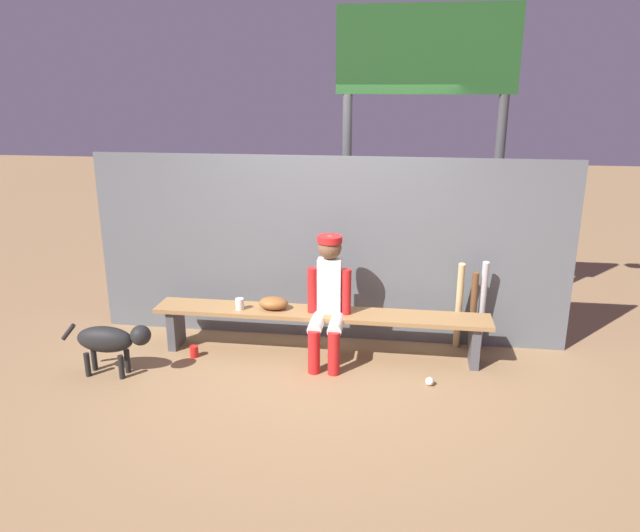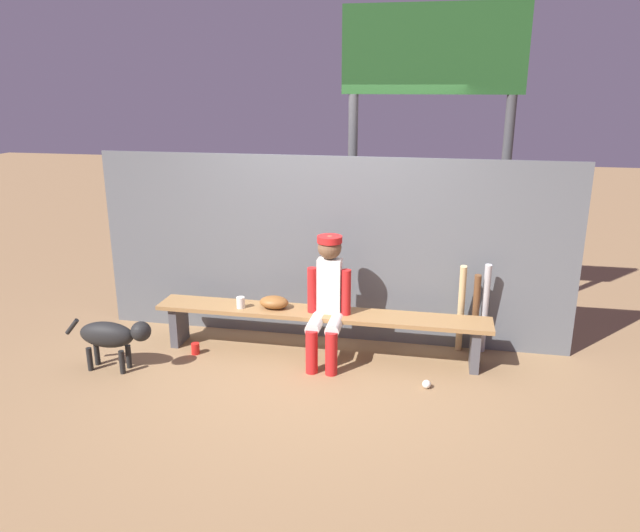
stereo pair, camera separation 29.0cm
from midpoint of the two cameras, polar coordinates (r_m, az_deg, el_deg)
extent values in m
plane|color=olive|center=(5.89, 1.43, -8.38)|extent=(30.00, 30.00, 0.00)
cube|color=#595E63|center=(5.98, 2.24, 1.51)|extent=(4.73, 0.03, 1.85)
cube|color=olive|center=(5.72, 1.46, -4.52)|extent=(3.18, 0.36, 0.04)
cube|color=#4C4C51|center=(6.19, -11.87, -5.38)|extent=(0.08, 0.29, 0.41)
cube|color=#4C4C51|center=(5.76, 15.85, -7.45)|extent=(0.08, 0.29, 0.41)
cube|color=silver|center=(5.61, 2.38, -1.91)|extent=(0.22, 0.13, 0.52)
sphere|color=brown|center=(5.50, 2.43, 1.75)|extent=(0.22, 0.22, 0.22)
cylinder|color=red|center=(5.48, 2.44, 2.53)|extent=(0.23, 0.23, 0.06)
cylinder|color=silver|center=(5.55, 1.11, -5.42)|extent=(0.13, 0.38, 0.13)
cylinder|color=red|center=(5.46, 0.74, -8.13)|extent=(0.11, 0.11, 0.41)
cylinder|color=red|center=(5.63, 0.74, -2.35)|extent=(0.09, 0.09, 0.44)
cylinder|color=silver|center=(5.52, 2.96, -5.55)|extent=(0.13, 0.38, 0.13)
cylinder|color=red|center=(5.43, 2.63, -8.28)|extent=(0.11, 0.11, 0.41)
cylinder|color=red|center=(5.58, 3.97, -2.56)|extent=(0.09, 0.09, 0.44)
ellipsoid|color=brown|center=(5.78, -2.94, -3.46)|extent=(0.28, 0.20, 0.12)
cylinder|color=tan|center=(5.93, 14.56, -3.98)|extent=(0.08, 0.23, 0.91)
cylinder|color=brown|center=(5.96, 15.86, -4.45)|extent=(0.09, 0.16, 0.82)
cylinder|color=#B7B7BC|center=(5.98, 16.67, -3.93)|extent=(0.07, 0.18, 0.92)
sphere|color=white|center=(5.38, 11.60, -10.91)|extent=(0.07, 0.07, 0.07)
cylinder|color=red|center=(5.97, -10.33, -7.70)|extent=(0.08, 0.08, 0.11)
cylinder|color=silver|center=(5.81, -6.09, -3.47)|extent=(0.08, 0.08, 0.11)
cylinder|color=#3F3F42|center=(6.56, 4.30, 5.33)|extent=(0.10, 0.10, 2.41)
cylinder|color=#3F3F42|center=(6.56, 18.02, 4.55)|extent=(0.10, 0.10, 2.41)
cube|color=#1E471E|center=(6.39, 12.04, 19.43)|extent=(1.80, 0.08, 0.85)
ellipsoid|color=black|center=(5.75, -18.16, -6.19)|extent=(0.52, 0.20, 0.24)
sphere|color=black|center=(5.58, -15.15, -6.00)|extent=(0.18, 0.18, 0.18)
cylinder|color=black|center=(5.90, -21.10, -5.38)|extent=(0.15, 0.04, 0.16)
cylinder|color=black|center=(5.82, -16.27, -8.23)|extent=(0.05, 0.05, 0.22)
cylinder|color=black|center=(5.72, -16.82, -8.71)|extent=(0.05, 0.05, 0.22)
cylinder|color=black|center=(5.97, -19.03, -7.85)|extent=(0.05, 0.05, 0.22)
cylinder|color=black|center=(5.87, -19.61, -8.31)|extent=(0.05, 0.05, 0.22)
camera|label=1|loc=(0.15, -88.50, 0.46)|focal=33.85mm
camera|label=2|loc=(0.15, 91.50, -0.46)|focal=33.85mm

